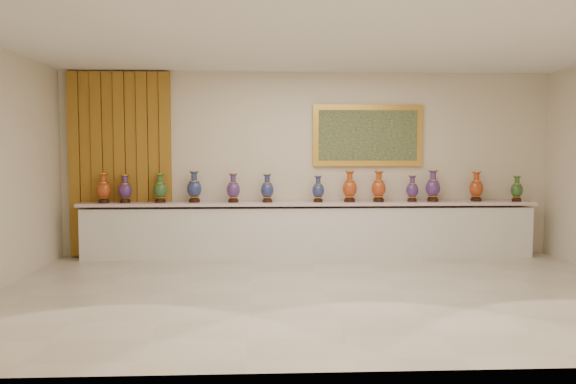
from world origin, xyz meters
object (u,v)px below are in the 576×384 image
at_px(vase_2, 160,190).
at_px(vase_1, 125,190).
at_px(counter, 309,230).
at_px(vase_0, 104,190).

bearing_deg(vase_2, vase_1, 178.00).
height_order(vase_1, vase_2, vase_2).
xyz_separation_m(counter, vase_0, (-3.25, -0.04, 0.68)).
distance_m(vase_0, vase_2, 0.88).
distance_m(counter, vase_1, 3.00).
relative_size(counter, vase_2, 15.77).
height_order(counter, vase_2, vase_2).
bearing_deg(vase_0, vase_2, 2.13).
distance_m(vase_1, vase_2, 0.56).
bearing_deg(counter, vase_0, -179.23).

